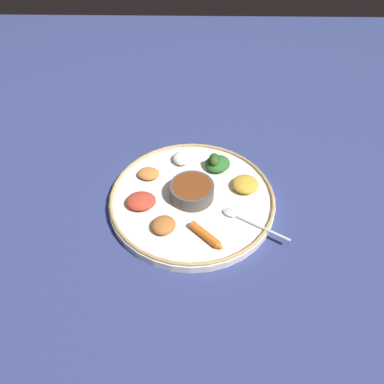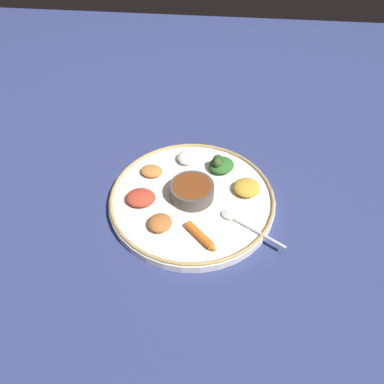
# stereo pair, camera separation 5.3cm
# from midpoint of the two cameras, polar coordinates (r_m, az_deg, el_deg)

# --- Properties ---
(ground_plane) EXTENTS (2.40, 2.40, 0.00)m
(ground_plane) POSITION_cam_midpoint_polar(r_m,az_deg,el_deg) (0.87, -1.74, -1.68)
(ground_plane) COLOR navy
(platter) EXTENTS (0.39, 0.39, 0.02)m
(platter) POSITION_cam_midpoint_polar(r_m,az_deg,el_deg) (0.86, -1.76, -1.22)
(platter) COLOR white
(platter) RESTS_ON ground_plane
(platter_rim) EXTENTS (0.39, 0.39, 0.01)m
(platter_rim) POSITION_cam_midpoint_polar(r_m,az_deg,el_deg) (0.85, -1.78, -0.62)
(platter_rim) COLOR tan
(platter_rim) RESTS_ON platter
(center_bowl) EXTENTS (0.10, 0.10, 0.04)m
(center_bowl) POSITION_cam_midpoint_polar(r_m,az_deg,el_deg) (0.84, -1.80, 0.18)
(center_bowl) COLOR #4C4742
(center_bowl) RESTS_ON platter
(spoon) EXTENTS (0.10, 0.15, 0.01)m
(spoon) POSITION_cam_midpoint_polar(r_m,az_deg,el_deg) (0.81, 6.52, -4.43)
(spoon) COLOR silver
(spoon) RESTS_ON platter
(greens_pile) EXTENTS (0.09, 0.09, 0.05)m
(greens_pile) POSITION_cam_midpoint_polar(r_m,az_deg,el_deg) (0.92, 2.33, 4.60)
(greens_pile) COLOR #2D6628
(greens_pile) RESTS_ON platter
(carrot_near_spoon) EXTENTS (0.08, 0.08, 0.02)m
(carrot_near_spoon) POSITION_cam_midpoint_polar(r_m,az_deg,el_deg) (0.77, 0.34, -7.04)
(carrot_near_spoon) COLOR orange
(carrot_near_spoon) RESTS_ON platter
(mound_rice_white) EXTENTS (0.06, 0.06, 0.02)m
(mound_rice_white) POSITION_cam_midpoint_polar(r_m,az_deg,el_deg) (0.94, -3.33, 5.29)
(mound_rice_white) COLOR silver
(mound_rice_white) RESTS_ON platter
(mound_berbere_red) EXTENTS (0.06, 0.07, 0.02)m
(mound_berbere_red) POSITION_cam_midpoint_polar(r_m,az_deg,el_deg) (0.84, -9.88, -1.47)
(mound_berbere_red) COLOR #B73D28
(mound_berbere_red) RESTS_ON platter
(mound_chickpea) EXTENTS (0.07, 0.07, 0.02)m
(mound_chickpea) POSITION_cam_midpoint_polar(r_m,az_deg,el_deg) (0.79, -6.45, -5.29)
(mound_chickpea) COLOR #B2662D
(mound_chickpea) RESTS_ON platter
(mound_squash) EXTENTS (0.05, 0.06, 0.02)m
(mound_squash) POSITION_cam_midpoint_polar(r_m,az_deg,el_deg) (0.91, -8.56, 2.85)
(mound_squash) COLOR #C67A38
(mound_squash) RESTS_ON platter
(mound_lentil_yellow) EXTENTS (0.08, 0.08, 0.03)m
(mound_lentil_yellow) POSITION_cam_midpoint_polar(r_m,az_deg,el_deg) (0.87, 6.74, 1.18)
(mound_lentil_yellow) COLOR gold
(mound_lentil_yellow) RESTS_ON platter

